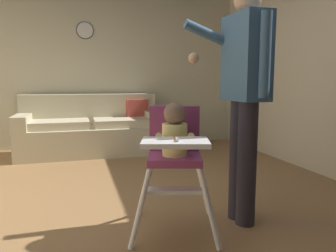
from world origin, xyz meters
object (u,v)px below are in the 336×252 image
at_px(high_chair, 175,144).
at_px(wall_clock, 85,30).
at_px(couch, 92,131).
at_px(adult_standing, 244,93).

height_order(high_chair, wall_clock, wall_clock).
distance_m(couch, wall_clock, 1.59).
xyz_separation_m(couch, adult_standing, (0.95, -2.78, 0.64)).
xyz_separation_m(high_chair, adult_standing, (0.52, 0.01, 0.35)).
xyz_separation_m(couch, wall_clock, (-0.04, 0.48, 1.51)).
bearing_deg(couch, wall_clock, -175.46).
bearing_deg(adult_standing, high_chair, -0.02).
bearing_deg(wall_clock, couch, -85.46).
relative_size(couch, high_chair, 2.25).
bearing_deg(adult_standing, couch, -71.91).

